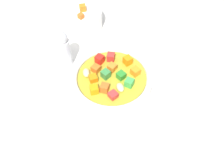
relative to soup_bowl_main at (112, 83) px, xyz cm
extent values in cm
cube|color=silver|center=(-0.01, 0.01, -4.05)|extent=(140.00, 140.00, 2.00)
cylinder|color=white|center=(-0.01, 0.01, -0.72)|extent=(15.81, 15.81, 4.65)
torus|color=white|center=(-0.01, 0.01, 1.95)|extent=(16.02, 16.02, 1.16)
cylinder|color=#AA9C2A|center=(-0.01, 0.01, 1.80)|extent=(13.52, 13.52, 0.40)
cube|color=orange|center=(1.39, -3.29, 2.63)|extent=(1.80, 1.80, 1.25)
cube|color=red|center=(-0.57, -4.55, 2.89)|extent=(1.83, 1.83, 1.77)
cube|color=orange|center=(-1.28, -1.48, 2.65)|extent=(1.80, 1.80, 1.28)
cube|color=orange|center=(-4.02, 2.32, 2.73)|extent=(1.48, 1.48, 1.45)
cube|color=orange|center=(-4.73, -0.71, 2.84)|extent=(1.61, 1.61, 1.67)
cube|color=#37843E|center=(0.89, -0.83, 2.80)|extent=(1.60, 1.60, 1.58)
cube|color=green|center=(-1.20, 3.65, 2.78)|extent=(1.92, 1.92, 1.55)
cube|color=#DC5D21|center=(3.16, 1.63, 2.81)|extent=(2.04, 2.04, 1.62)
cube|color=#2A8529|center=(-1.27, 1.24, 2.65)|extent=(1.54, 1.54, 1.28)
cube|color=orange|center=(4.83, 0.59, 2.74)|extent=(1.98, 1.98, 1.47)
ellipsoid|color=beige|center=(0.66, 3.21, 2.46)|extent=(1.99, 2.41, 0.92)
cube|color=orange|center=(3.28, -1.70, 2.59)|extent=(1.93, 1.93, 1.17)
ellipsoid|color=beige|center=(3.44, -3.69, 2.56)|extent=(2.21, 2.46, 1.11)
cube|color=red|center=(2.88, 3.73, 2.56)|extent=(1.49, 1.49, 1.12)
cube|color=red|center=(-2.74, -3.62, 2.81)|extent=(2.08, 2.08, 1.61)
cylinder|color=silver|center=(-2.58, 18.41, -2.68)|extent=(8.08, 11.95, 0.73)
ellipsoid|color=silver|center=(-10.24, 6.55, -2.56)|extent=(3.99, 4.30, 0.97)
cylinder|color=white|center=(-7.36, -20.60, -0.90)|extent=(10.45, 10.45, 4.29)
torus|color=white|center=(-7.36, -20.60, 1.45)|extent=(10.55, 10.55, 0.84)
cube|color=orange|center=(-8.39, -20.91, 1.98)|extent=(1.98, 1.98, 1.47)
cube|color=orange|center=(-6.34, -18.89, 1.82)|extent=(1.32, 1.32, 1.17)
cylinder|color=silver|center=(2.98, -12.64, 0.59)|extent=(3.22, 3.22, 7.27)
sphere|color=silver|center=(2.98, -12.64, 4.95)|extent=(2.90, 2.90, 2.90)
camera|label=1|loc=(22.74, 27.00, 45.84)|focal=46.25mm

